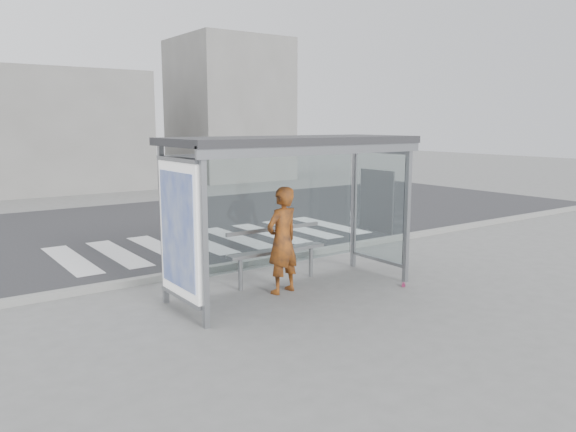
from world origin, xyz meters
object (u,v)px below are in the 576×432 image
object	(u,v)px
person	(282,240)
bench	(277,251)
bus_shelter	(272,177)
soda_can	(404,285)

from	to	relation	value
person	bench	bearing A→B (deg)	-126.29
person	bus_shelter	bearing A→B (deg)	-11.08
bench	soda_can	world-z (taller)	bench
bus_shelter	soda_can	world-z (taller)	bus_shelter
bench	bus_shelter	bearing A→B (deg)	-130.11
bus_shelter	person	xyz separation A→B (m)	(0.20, 0.00, -1.08)
bus_shelter	bench	bearing A→B (deg)	49.89
person	bench	world-z (taller)	person
person	soda_can	xyz separation A→B (m)	(1.94, -0.95, -0.87)
bench	soda_can	distance (m)	2.31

